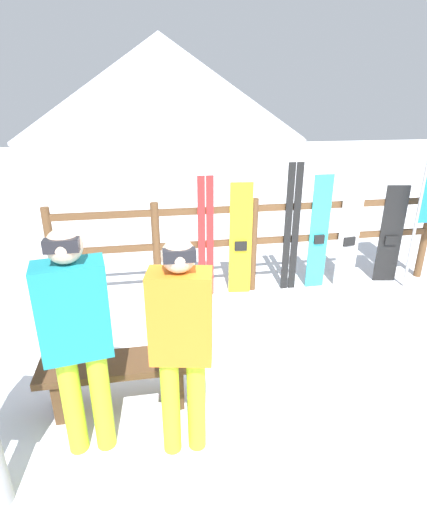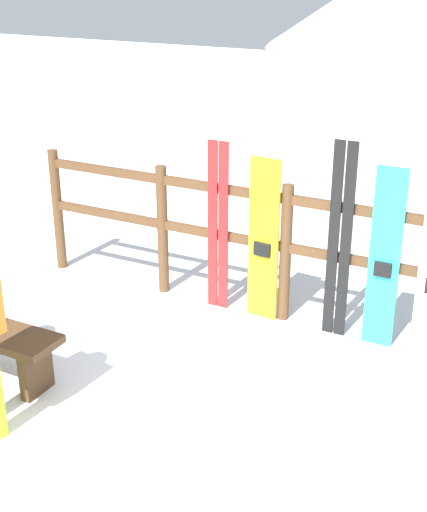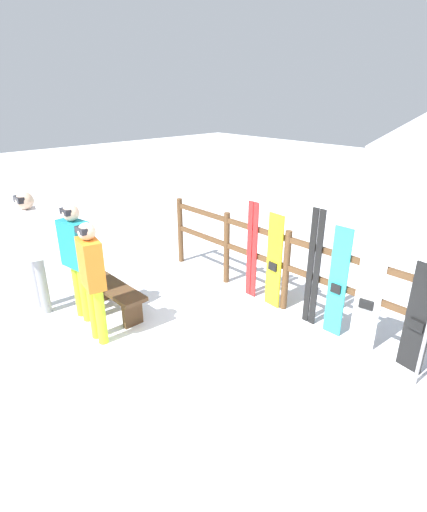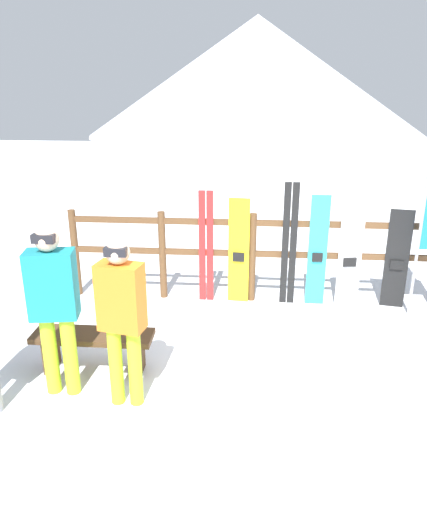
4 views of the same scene
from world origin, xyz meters
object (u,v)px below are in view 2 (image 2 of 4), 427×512
at_px(ski_pair_red, 218,227).
at_px(ski_pair_black, 340,242).
at_px(snowboard_yellow, 263,241).
at_px(snowboard_cyan, 384,260).

bearing_deg(ski_pair_red, ski_pair_black, 0.00).
distance_m(snowboard_yellow, ski_pair_black, 0.68).
bearing_deg(ski_pair_black, snowboard_cyan, -0.52).
relative_size(ski_pair_black, snowboard_cyan, 1.11).
relative_size(ski_pair_red, ski_pair_black, 0.92).
distance_m(ski_pair_black, snowboard_cyan, 0.39).
relative_size(ski_pair_red, snowboard_cyan, 1.02).
height_order(ski_pair_black, snowboard_cyan, ski_pair_black).
xyz_separation_m(ski_pair_red, snowboard_yellow, (0.44, -0.00, -0.05)).
bearing_deg(snowboard_yellow, snowboard_cyan, 0.00).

